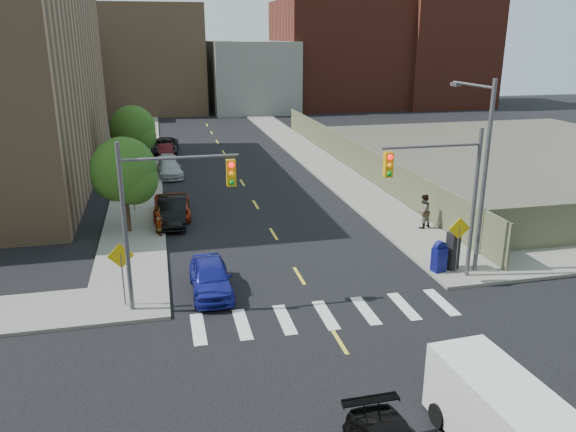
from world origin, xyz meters
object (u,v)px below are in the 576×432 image
parked_car_maroon (165,151)px  parked_car_grey (165,146)px  parked_car_white (167,161)px  payphone (453,250)px  parked_car_silver (170,168)px  parked_car_black (172,211)px  parked_car_blue (211,277)px  parked_car_red (172,206)px  pedestrian_west (159,221)px  mailbox (439,257)px  cargo_van (500,416)px  pedestrian_east (423,211)px

parked_car_maroon → parked_car_grey: 1.94m
parked_car_white → payphone: 28.30m
parked_car_silver → parked_car_maroon: parked_car_silver is taller
parked_car_black → parked_car_grey: (0.00, 21.57, -0.06)m
parked_car_blue → parked_car_silver: size_ratio=0.95×
parked_car_red → parked_car_black: bearing=-88.6°
parked_car_red → parked_car_silver: parked_car_red is taller
parked_car_maroon → payphone: bearing=-69.2°
parked_car_red → parked_car_maroon: 18.31m
parked_car_blue → parked_car_maroon: 29.77m
parked_car_silver → parked_car_blue: bearing=-90.7°
parked_car_black → parked_car_grey: 21.57m
pedestrian_west → parked_car_red: bearing=-29.4°
parked_car_blue → payphone: 11.39m
parked_car_maroon → mailbox: 32.41m
parked_car_blue → parked_car_silver: 22.23m
parked_car_white → parked_car_black: bearing=-85.8°
mailbox → parked_car_blue: bearing=164.3°
parked_car_black → parked_car_silver: (0.17, 12.10, -0.13)m
payphone → pedestrian_west: (-13.49, 7.94, -0.07)m
mailbox → pedestrian_west: (-12.75, 8.07, 0.12)m
parked_car_blue → payphone: (11.39, -0.27, 0.35)m
parked_car_silver → cargo_van: 34.77m
parked_car_grey → parked_car_red: bearing=-86.1°
parked_car_red → parked_car_white: (0.00, 13.59, -0.02)m
parked_car_blue → pedestrian_west: size_ratio=2.50×
payphone → mailbox: bearing=167.7°
parked_car_maroon → pedestrian_west: size_ratio=2.21×
parked_car_silver → pedestrian_east: (13.86, -16.61, 0.49)m
parked_car_black → pedestrian_west: (-0.80, -2.43, 0.22)m
parked_car_red → parked_car_silver: 10.77m
parked_car_blue → parked_car_red: parked_car_blue is taller
parked_car_black → parked_car_maroon: 19.64m
cargo_van → pedestrian_east: size_ratio=2.51×
parked_car_silver → pedestrian_east: pedestrian_east is taller
parked_car_maroon → parked_car_grey: parked_car_grey is taller
cargo_van → parked_car_blue: bearing=115.6°
cargo_van → mailbox: (4.14, 11.32, -0.29)m
parked_car_red → parked_car_maroon: size_ratio=1.26×
parked_car_silver → mailbox: bearing=-66.1°
parked_car_black → parked_car_maroon: (0.00, 19.64, -0.16)m
parked_car_white → pedestrian_east: pedestrian_east is taller
parked_car_silver → payphone: 25.72m
parked_car_blue → mailbox: 10.66m
parked_car_blue → parked_car_maroon: bearing=92.3°
parked_car_grey → parked_car_black: bearing=-86.1°
parked_car_blue → pedestrian_east: size_ratio=2.15×
parked_car_grey → cargo_van: size_ratio=1.05×
parked_car_black → mailbox: (11.95, -10.49, 0.09)m
parked_car_blue → pedestrian_west: pedestrian_west is taller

